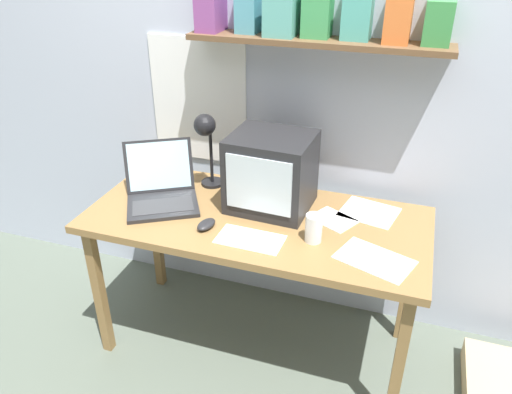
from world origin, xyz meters
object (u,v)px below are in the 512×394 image
at_px(crt_monitor, 271,172).
at_px(loose_paper_near_laptop, 250,239).
at_px(laptop, 161,188).
at_px(printed_handout, 369,212).
at_px(desk_lamp, 206,135).
at_px(computer_mouse, 206,224).
at_px(open_notebook, 333,219).
at_px(loose_paper_near_monitor, 374,260).
at_px(juice_glass, 314,229).
at_px(corner_desk, 256,230).

height_order(crt_monitor, loose_paper_near_laptop, crt_monitor).
relative_size(crt_monitor, laptop, 0.82).
bearing_deg(printed_handout, crt_monitor, -169.41).
relative_size(crt_monitor, desk_lamp, 0.96).
relative_size(computer_mouse, open_notebook, 0.50).
distance_m(laptop, open_notebook, 0.81).
xyz_separation_m(crt_monitor, printed_handout, (0.44, 0.08, -0.17)).
bearing_deg(computer_mouse, printed_handout, 28.59).
bearing_deg(printed_handout, loose_paper_near_monitor, -79.41).
bearing_deg(crt_monitor, laptop, -164.70).
xyz_separation_m(laptop, juice_glass, (0.75, -0.11, -0.01)).
distance_m(desk_lamp, loose_paper_near_laptop, 0.57).
relative_size(laptop, computer_mouse, 3.95).
bearing_deg(open_notebook, printed_handout, 39.25).
height_order(open_notebook, loose_paper_near_laptop, same).
relative_size(desk_lamp, open_notebook, 1.68).
distance_m(computer_mouse, loose_paper_near_laptop, 0.21).
distance_m(open_notebook, loose_paper_near_laptop, 0.40).
height_order(laptop, open_notebook, laptop).
xyz_separation_m(corner_desk, loose_paper_near_laptop, (0.04, -0.18, 0.07)).
bearing_deg(juice_glass, open_notebook, 75.46).
height_order(printed_handout, loose_paper_near_laptop, same).
xyz_separation_m(open_notebook, loose_paper_near_monitor, (0.21, -0.25, 0.00)).
bearing_deg(crt_monitor, loose_paper_near_monitor, -25.81).
bearing_deg(loose_paper_near_monitor, laptop, 170.57).
bearing_deg(loose_paper_near_monitor, computer_mouse, 179.33).
distance_m(juice_glass, open_notebook, 0.20).
distance_m(laptop, juice_glass, 0.76).
bearing_deg(corner_desk, open_notebook, 13.96).
bearing_deg(desk_lamp, laptop, -135.04).
height_order(open_notebook, loose_paper_near_monitor, same).
bearing_deg(computer_mouse, corner_desk, 41.78).
bearing_deg(loose_paper_near_laptop, computer_mouse, 172.35).
relative_size(open_notebook, printed_handout, 0.82).
xyz_separation_m(corner_desk, laptop, (-0.47, 0.00, 0.13)).
relative_size(laptop, juice_glass, 3.75).
relative_size(desk_lamp, juice_glass, 3.20).
relative_size(open_notebook, loose_paper_near_monitor, 0.70).
relative_size(corner_desk, desk_lamp, 3.92).
distance_m(corner_desk, juice_glass, 0.33).
bearing_deg(loose_paper_near_laptop, juice_glass, 17.12).
distance_m(desk_lamp, computer_mouse, 0.45).
bearing_deg(loose_paper_near_laptop, corner_desk, 101.10).
relative_size(computer_mouse, printed_handout, 0.41).
xyz_separation_m(desk_lamp, open_notebook, (0.64, -0.10, -0.28)).
xyz_separation_m(desk_lamp, printed_handout, (0.78, 0.02, -0.28)).
height_order(corner_desk, loose_paper_near_laptop, loose_paper_near_laptop).
relative_size(laptop, desk_lamp, 1.17).
height_order(laptop, loose_paper_near_laptop, laptop).
xyz_separation_m(open_notebook, loose_paper_near_laptop, (-0.30, -0.27, -0.00)).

